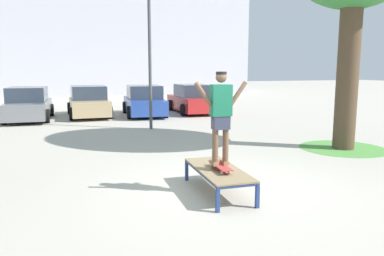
{
  "coord_description": "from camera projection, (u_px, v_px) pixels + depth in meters",
  "views": [
    {
      "loc": [
        -2.84,
        -6.44,
        2.28
      ],
      "look_at": [
        -0.21,
        1.24,
        1.0
      ],
      "focal_mm": 34.89,
      "sensor_mm": 36.0,
      "label": 1
    }
  ],
  "objects": [
    {
      "name": "skateboard",
      "position": [
        220.0,
        166.0,
        6.8
      ],
      "size": [
        0.24,
        0.81,
        0.09
      ],
      "color": "#B23333",
      "rests_on": "skate_box"
    },
    {
      "name": "grass_patch_near_right",
      "position": [
        343.0,
        148.0,
        10.87
      ],
      "size": [
        2.48,
        2.48,
        0.01
      ],
      "primitive_type": "cylinder",
      "color": "#519342",
      "rests_on": "ground"
    },
    {
      "name": "skater",
      "position": [
        221.0,
        112.0,
        6.64
      ],
      "size": [
        1.0,
        0.3,
        1.69
      ],
      "color": "brown",
      "rests_on": "skateboard"
    },
    {
      "name": "skate_box",
      "position": [
        218.0,
        171.0,
        6.91
      ],
      "size": [
        0.84,
        1.93,
        0.46
      ],
      "color": "navy",
      "rests_on": "ground"
    },
    {
      "name": "building_facade",
      "position": [
        86.0,
        5.0,
        32.97
      ],
      "size": [
        30.04,
        4.0,
        15.86
      ],
      "primitive_type": "cube",
      "color": "silver",
      "rests_on": "ground"
    },
    {
      "name": "ground_plane",
      "position": [
        223.0,
        187.0,
        7.28
      ],
      "size": [
        120.0,
        120.0,
        0.0
      ],
      "primitive_type": "plane",
      "color": "#B2AA9E"
    },
    {
      "name": "car_blue",
      "position": [
        144.0,
        102.0,
        18.62
      ],
      "size": [
        2.15,
        4.32,
        1.5
      ],
      "color": "#28479E",
      "rests_on": "ground"
    },
    {
      "name": "light_post",
      "position": [
        149.0,
        27.0,
        13.83
      ],
      "size": [
        0.36,
        0.36,
        5.83
      ],
      "color": "#4C4C51",
      "rests_on": "ground"
    },
    {
      "name": "car_grey",
      "position": [
        29.0,
        105.0,
        16.9
      ],
      "size": [
        2.06,
        4.27,
        1.5
      ],
      "color": "slate",
      "rests_on": "ground"
    },
    {
      "name": "car_tan",
      "position": [
        89.0,
        102.0,
        18.21
      ],
      "size": [
        1.98,
        4.23,
        1.5
      ],
      "color": "tan",
      "rests_on": "ground"
    },
    {
      "name": "car_red",
      "position": [
        192.0,
        100.0,
        19.8
      ],
      "size": [
        2.0,
        4.24,
        1.5
      ],
      "color": "red",
      "rests_on": "ground"
    }
  ]
}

